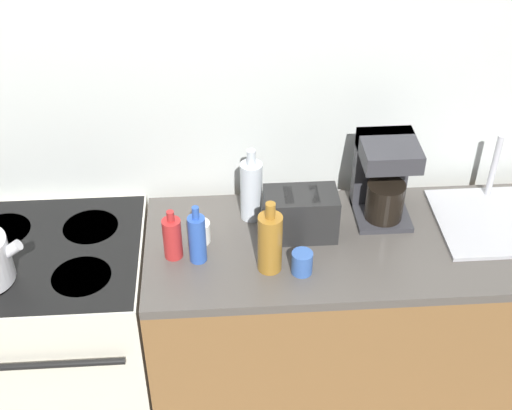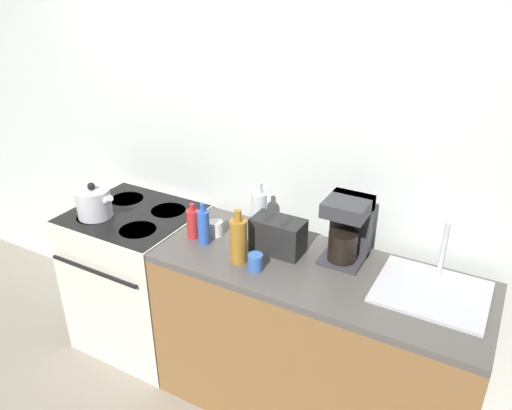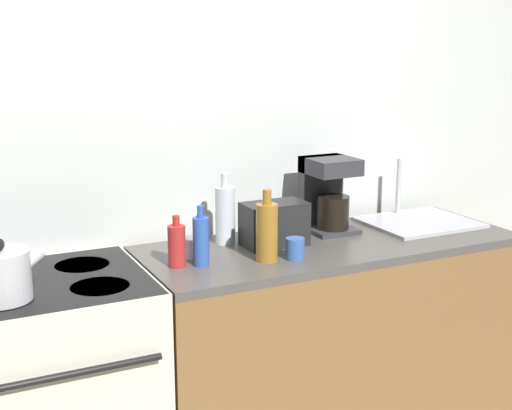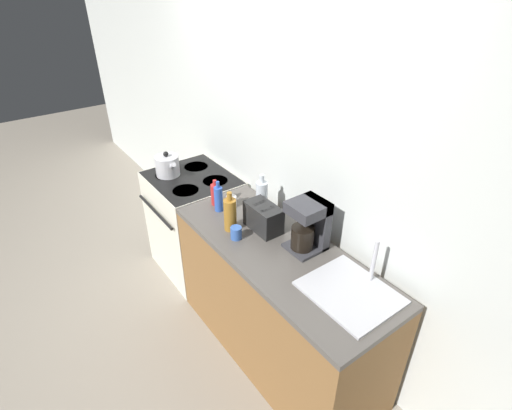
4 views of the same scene
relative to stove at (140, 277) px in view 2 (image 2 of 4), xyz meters
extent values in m
plane|color=gray|center=(0.60, -0.32, -0.47)|extent=(12.00, 12.00, 0.00)
cube|color=silver|center=(0.60, 0.38, 0.83)|extent=(8.00, 0.05, 2.60)
cube|color=silver|center=(0.00, 0.00, -0.01)|extent=(0.72, 0.64, 0.92)
cube|color=black|center=(0.00, 0.00, 0.44)|extent=(0.70, 0.63, 0.02)
cylinder|color=black|center=(-0.16, -0.13, 0.44)|extent=(0.20, 0.20, 0.01)
cylinder|color=black|center=(0.16, -0.13, 0.44)|extent=(0.20, 0.20, 0.01)
cylinder|color=black|center=(-0.16, 0.13, 0.44)|extent=(0.20, 0.20, 0.01)
cylinder|color=black|center=(0.16, 0.13, 0.44)|extent=(0.20, 0.20, 0.01)
cylinder|color=black|center=(0.00, -0.34, 0.25)|extent=(0.61, 0.02, 0.02)
cube|color=brown|center=(1.18, -0.01, -0.03)|extent=(1.62, 0.62, 0.88)
cube|color=#514C47|center=(1.18, -0.01, 0.43)|extent=(1.62, 0.62, 0.04)
cylinder|color=silver|center=(-0.16, -0.13, 0.53)|extent=(0.20, 0.20, 0.17)
sphere|color=black|center=(-0.16, -0.13, 0.64)|extent=(0.04, 0.04, 0.04)
cylinder|color=silver|center=(-0.06, -0.13, 0.56)|extent=(0.11, 0.04, 0.09)
cube|color=black|center=(0.93, 0.04, 0.54)|extent=(0.26, 0.15, 0.18)
cube|color=black|center=(0.89, 0.04, 0.62)|extent=(0.03, 0.10, 0.01)
cube|color=black|center=(0.98, 0.04, 0.62)|extent=(0.03, 0.10, 0.01)
cube|color=#333338|center=(1.25, 0.13, 0.46)|extent=(0.20, 0.22, 0.02)
cube|color=#333338|center=(1.25, 0.21, 0.61)|extent=(0.20, 0.06, 0.33)
cube|color=#333338|center=(1.25, 0.13, 0.74)|extent=(0.20, 0.22, 0.07)
cylinder|color=black|center=(1.25, 0.10, 0.54)|extent=(0.14, 0.14, 0.14)
cube|color=#B7B7BC|center=(1.69, 0.06, 0.46)|extent=(0.48, 0.41, 0.01)
cylinder|color=silver|center=(1.69, 0.22, 0.59)|extent=(0.02, 0.02, 0.28)
cylinder|color=#B72828|center=(0.48, -0.05, 0.53)|extent=(0.07, 0.07, 0.16)
cylinder|color=#B72828|center=(0.48, -0.05, 0.62)|extent=(0.03, 0.03, 0.04)
cylinder|color=silver|center=(0.76, 0.16, 0.57)|extent=(0.08, 0.08, 0.24)
cylinder|color=silver|center=(0.76, 0.16, 0.72)|extent=(0.03, 0.03, 0.06)
cylinder|color=#9E6B23|center=(0.81, -0.13, 0.56)|extent=(0.08, 0.08, 0.22)
cylinder|color=#9E6B23|center=(0.81, -0.13, 0.70)|extent=(0.03, 0.03, 0.06)
cylinder|color=#2D56B7|center=(0.56, -0.07, 0.54)|extent=(0.06, 0.06, 0.18)
cylinder|color=#2D56B7|center=(0.56, -0.07, 0.66)|extent=(0.02, 0.02, 0.05)
cylinder|color=white|center=(0.57, 0.03, 0.49)|extent=(0.08, 0.08, 0.08)
cylinder|color=#3860B2|center=(0.92, -0.16, 0.49)|extent=(0.07, 0.07, 0.08)
camera|label=1|loc=(0.64, -1.95, 2.12)|focal=50.00mm
camera|label=2|loc=(1.89, -1.91, 1.79)|focal=35.00mm
camera|label=3|loc=(-0.38, -2.46, 1.28)|focal=50.00mm
camera|label=4|loc=(2.67, -1.28, 1.98)|focal=28.00mm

